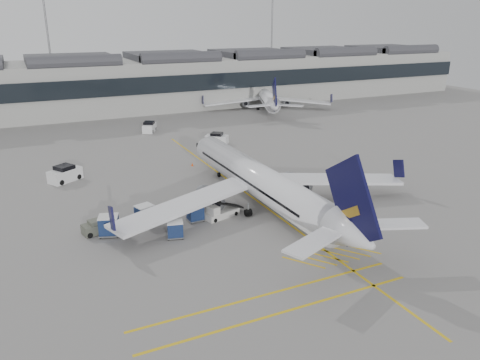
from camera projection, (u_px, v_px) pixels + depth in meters
name	position (u px, v px, depth m)	size (l,w,h in m)	color
ground	(198.00, 245.00, 43.30)	(220.00, 220.00, 0.00)	gray
terminal	(83.00, 85.00, 102.78)	(200.00, 20.45, 12.40)	#9E9E99
light_masts	(64.00, 43.00, 111.42)	(113.00, 0.60, 25.45)	slate
apron_markings	(248.00, 194.00, 55.89)	(0.25, 60.00, 0.01)	gold
airliner_main	(261.00, 182.00, 51.15)	(34.50, 37.68, 10.02)	silver
airliner_far	(266.00, 98.00, 108.31)	(28.23, 31.24, 8.74)	silver
belt_loader	(221.00, 212.00, 49.19)	(4.76, 2.49, 1.88)	beige
baggage_cart_a	(175.00, 229.00, 44.44)	(1.87, 1.67, 1.67)	gray
baggage_cart_b	(195.00, 213.00, 48.12)	(1.71, 1.43, 1.73)	gray
baggage_cart_c	(145.00, 213.00, 47.70)	(2.17, 1.97, 1.89)	gray
baggage_cart_d	(109.00, 225.00, 44.80)	(2.34, 2.12, 2.05)	gray
ramp_agent_a	(209.00, 204.00, 50.51)	(0.60, 0.39, 1.64)	#FF490D
ramp_agent_b	(197.00, 206.00, 49.71)	(0.98, 0.76, 2.01)	#F24C0C
pushback_tug	(96.00, 227.00, 45.45)	(2.72, 2.03, 1.36)	#525548
safety_cone_nose	(192.00, 164.00, 66.45)	(0.34, 0.34, 0.47)	#F24C0A
safety_cone_engine	(292.00, 211.00, 50.15)	(0.37, 0.37, 0.51)	#F24C0A
service_van_left	(65.00, 174.00, 60.09)	(4.52, 3.91, 2.09)	silver
service_van_mid	(149.00, 127.00, 86.42)	(3.38, 4.17, 1.92)	silver
service_van_right	(217.00, 139.00, 78.21)	(3.98, 3.69, 1.87)	silver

